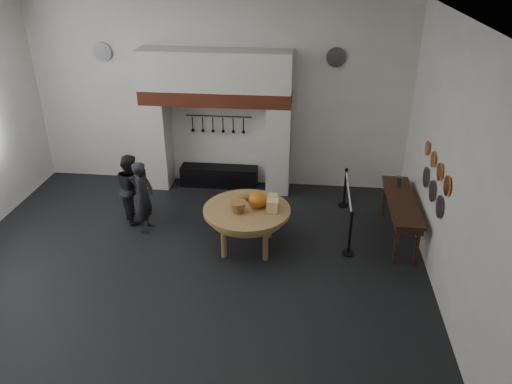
# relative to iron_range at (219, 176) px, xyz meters

# --- Properties ---
(floor) EXTENTS (9.00, 8.00, 0.02)m
(floor) POSITION_rel_iron_range_xyz_m (0.00, -3.72, -0.25)
(floor) COLOR black
(floor) RESTS_ON ground
(ceiling) EXTENTS (9.00, 8.00, 0.02)m
(ceiling) POSITION_rel_iron_range_xyz_m (0.00, -3.72, 4.25)
(ceiling) COLOR silver
(ceiling) RESTS_ON wall_back
(wall_back) EXTENTS (9.00, 0.02, 4.50)m
(wall_back) POSITION_rel_iron_range_xyz_m (0.00, 0.28, 2.00)
(wall_back) COLOR white
(wall_back) RESTS_ON floor
(wall_front) EXTENTS (9.00, 0.02, 4.50)m
(wall_front) POSITION_rel_iron_range_xyz_m (0.00, -7.72, 2.00)
(wall_front) COLOR white
(wall_front) RESTS_ON floor
(wall_right) EXTENTS (0.02, 8.00, 4.50)m
(wall_right) POSITION_rel_iron_range_xyz_m (4.50, -3.72, 2.00)
(wall_right) COLOR white
(wall_right) RESTS_ON floor
(chimney_pier_left) EXTENTS (0.55, 0.70, 2.15)m
(chimney_pier_left) POSITION_rel_iron_range_xyz_m (-1.48, -0.07, 0.82)
(chimney_pier_left) COLOR silver
(chimney_pier_left) RESTS_ON floor
(chimney_pier_right) EXTENTS (0.55, 0.70, 2.15)m
(chimney_pier_right) POSITION_rel_iron_range_xyz_m (1.48, -0.07, 0.82)
(chimney_pier_right) COLOR silver
(chimney_pier_right) RESTS_ON floor
(hearth_brick_band) EXTENTS (3.50, 0.72, 0.32)m
(hearth_brick_band) POSITION_rel_iron_range_xyz_m (0.00, -0.07, 2.06)
(hearth_brick_band) COLOR #9E442B
(hearth_brick_band) RESTS_ON chimney_pier_left
(chimney_hood) EXTENTS (3.50, 0.70, 0.90)m
(chimney_hood) POSITION_rel_iron_range_xyz_m (0.00, -0.07, 2.67)
(chimney_hood) COLOR silver
(chimney_hood) RESTS_ON hearth_brick_band
(iron_range) EXTENTS (1.90, 0.45, 0.50)m
(iron_range) POSITION_rel_iron_range_xyz_m (0.00, 0.00, 0.00)
(iron_range) COLOR black
(iron_range) RESTS_ON floor
(utensil_rail) EXTENTS (1.60, 0.02, 0.02)m
(utensil_rail) POSITION_rel_iron_range_xyz_m (0.00, 0.20, 1.50)
(utensil_rail) COLOR black
(utensil_rail) RESTS_ON wall_back
(work_table) EXTENTS (2.18, 2.18, 0.07)m
(work_table) POSITION_rel_iron_range_xyz_m (1.04, -2.71, 0.59)
(work_table) COLOR tan
(work_table) RESTS_ON floor
(pumpkin) EXTENTS (0.36, 0.36, 0.31)m
(pumpkin) POSITION_rel_iron_range_xyz_m (1.24, -2.61, 0.78)
(pumpkin) COLOR orange
(pumpkin) RESTS_ON work_table
(cheese_block_big) EXTENTS (0.22, 0.22, 0.24)m
(cheese_block_big) POSITION_rel_iron_range_xyz_m (1.54, -2.76, 0.74)
(cheese_block_big) COLOR #F0CF8F
(cheese_block_big) RESTS_ON work_table
(cheese_block_small) EXTENTS (0.18, 0.18, 0.20)m
(cheese_block_small) POSITION_rel_iron_range_xyz_m (1.52, -2.46, 0.72)
(cheese_block_small) COLOR #D6C780
(cheese_block_small) RESTS_ON work_table
(wicker_basket) EXTENTS (0.41, 0.41, 0.22)m
(wicker_basket) POSITION_rel_iron_range_xyz_m (0.89, -2.86, 0.73)
(wicker_basket) COLOR #A3723B
(wicker_basket) RESTS_ON work_table
(bread_loaf) EXTENTS (0.31, 0.18, 0.13)m
(bread_loaf) POSITION_rel_iron_range_xyz_m (0.94, -2.36, 0.69)
(bread_loaf) COLOR #986536
(bread_loaf) RESTS_ON work_table
(visitor_near) EXTENTS (0.40, 0.58, 1.55)m
(visitor_near) POSITION_rel_iron_range_xyz_m (-1.17, -2.26, 0.53)
(visitor_near) COLOR black
(visitor_near) RESTS_ON floor
(visitor_far) EXTENTS (0.89, 0.94, 1.53)m
(visitor_far) POSITION_rel_iron_range_xyz_m (-1.57, -1.86, 0.51)
(visitor_far) COLOR black
(visitor_far) RESTS_ON floor
(side_table) EXTENTS (0.55, 2.20, 0.06)m
(side_table) POSITION_rel_iron_range_xyz_m (4.10, -2.04, 0.62)
(side_table) COLOR #351C13
(side_table) RESTS_ON floor
(pewter_jug) EXTENTS (0.12, 0.12, 0.22)m
(pewter_jug) POSITION_rel_iron_range_xyz_m (4.10, -1.44, 0.76)
(pewter_jug) COLOR #47464B
(pewter_jug) RESTS_ON side_table
(copper_pan_a) EXTENTS (0.03, 0.34, 0.34)m
(copper_pan_a) POSITION_rel_iron_range_xyz_m (4.46, -3.52, 1.70)
(copper_pan_a) COLOR #C6662D
(copper_pan_a) RESTS_ON wall_right
(copper_pan_b) EXTENTS (0.03, 0.32, 0.32)m
(copper_pan_b) POSITION_rel_iron_range_xyz_m (4.46, -2.97, 1.70)
(copper_pan_b) COLOR #C6662D
(copper_pan_b) RESTS_ON wall_right
(copper_pan_c) EXTENTS (0.03, 0.30, 0.30)m
(copper_pan_c) POSITION_rel_iron_range_xyz_m (4.46, -2.42, 1.70)
(copper_pan_c) COLOR #C6662D
(copper_pan_c) RESTS_ON wall_right
(copper_pan_d) EXTENTS (0.03, 0.28, 0.28)m
(copper_pan_d) POSITION_rel_iron_range_xyz_m (4.46, -1.87, 1.70)
(copper_pan_d) COLOR #C6662D
(copper_pan_d) RESTS_ON wall_right
(pewter_plate_left) EXTENTS (0.03, 0.40, 0.40)m
(pewter_plate_left) POSITION_rel_iron_range_xyz_m (4.46, -3.32, 1.20)
(pewter_plate_left) COLOR #4C4C51
(pewter_plate_left) RESTS_ON wall_right
(pewter_plate_mid) EXTENTS (0.03, 0.40, 0.40)m
(pewter_plate_mid) POSITION_rel_iron_range_xyz_m (4.46, -2.72, 1.20)
(pewter_plate_mid) COLOR #4C4C51
(pewter_plate_mid) RESTS_ON wall_right
(pewter_plate_right) EXTENTS (0.03, 0.40, 0.40)m
(pewter_plate_right) POSITION_rel_iron_range_xyz_m (4.46, -2.12, 1.20)
(pewter_plate_right) COLOR #4C4C51
(pewter_plate_right) RESTS_ON wall_right
(pewter_plate_back_left) EXTENTS (0.44, 0.03, 0.44)m
(pewter_plate_back_left) POSITION_rel_iron_range_xyz_m (-2.70, 0.24, 2.95)
(pewter_plate_back_left) COLOR #4C4C51
(pewter_plate_back_left) RESTS_ON wall_back
(pewter_plate_back_right) EXTENTS (0.44, 0.03, 0.44)m
(pewter_plate_back_right) POSITION_rel_iron_range_xyz_m (2.70, 0.24, 2.95)
(pewter_plate_back_right) COLOR #4C4C51
(pewter_plate_back_right) RESTS_ON wall_back
(barrier_post_near) EXTENTS (0.05, 0.05, 0.90)m
(barrier_post_near) POSITION_rel_iron_range_xyz_m (3.06, -2.76, 0.20)
(barrier_post_near) COLOR black
(barrier_post_near) RESTS_ON floor
(barrier_post_far) EXTENTS (0.05, 0.05, 0.90)m
(barrier_post_far) POSITION_rel_iron_range_xyz_m (3.06, -0.76, 0.20)
(barrier_post_far) COLOR black
(barrier_post_far) RESTS_ON floor
(barrier_rope) EXTENTS (0.04, 2.00, 0.04)m
(barrier_rope) POSITION_rel_iron_range_xyz_m (3.06, -1.76, 0.60)
(barrier_rope) COLOR white
(barrier_rope) RESTS_ON barrier_post_near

